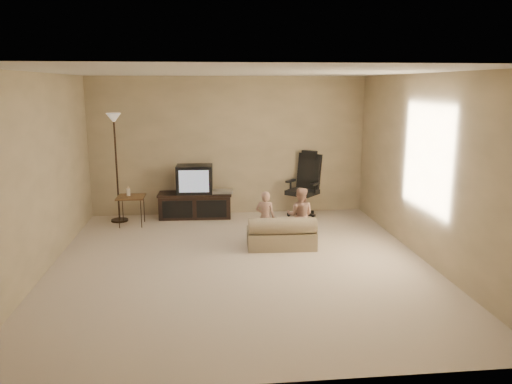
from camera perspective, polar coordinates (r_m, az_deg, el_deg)
floor at (r=6.74m, az=-1.75°, el=-8.21°), size 5.50×5.50×0.00m
room_shell at (r=6.38m, az=-1.84°, el=4.69°), size 5.50×5.50×5.50m
tv_stand at (r=9.01m, az=-6.95°, el=-0.44°), size 1.34×0.54×0.95m
office_chair at (r=9.10m, az=5.56°, el=-0.09°), size 0.77×0.77×1.18m
side_table at (r=8.69m, az=-14.12°, el=-0.56°), size 0.47×0.47×0.68m
floor_lamp at (r=8.85m, az=-15.80°, el=5.38°), size 0.29×0.29×1.88m
child_sofa at (r=7.33m, az=2.94°, el=-4.92°), size 1.02×0.61×0.49m
toddler_left at (r=7.48m, az=1.07°, el=-2.92°), size 0.34×0.29×0.80m
toddler_right at (r=7.53m, az=5.06°, el=-2.67°), size 0.46×0.34×0.85m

